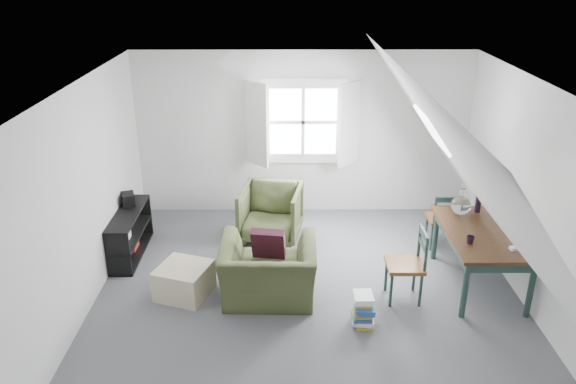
{
  "coord_description": "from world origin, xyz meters",
  "views": [
    {
      "loc": [
        -0.26,
        -5.38,
        3.73
      ],
      "look_at": [
        -0.23,
        0.6,
        1.21
      ],
      "focal_mm": 35.0,
      "sensor_mm": 36.0,
      "label": 1
    }
  ],
  "objects_px": {
    "armchair_far": "(271,237)",
    "media_shelf": "(126,237)",
    "magazine_stack": "(364,310)",
    "dining_table": "(482,239)",
    "dining_chair_far": "(442,219)",
    "armchair_near": "(269,297)",
    "ottoman": "(184,281)",
    "dining_chair_near": "(408,264)"
  },
  "relations": [
    {
      "from": "armchair_far",
      "to": "media_shelf",
      "type": "height_order",
      "value": "media_shelf"
    },
    {
      "from": "magazine_stack",
      "to": "dining_table",
      "type": "bearing_deg",
      "value": 27.97
    },
    {
      "from": "dining_chair_far",
      "to": "armchair_far",
      "type": "bearing_deg",
      "value": -17.44
    },
    {
      "from": "armchair_near",
      "to": "magazine_stack",
      "type": "bearing_deg",
      "value": 154.64
    },
    {
      "from": "ottoman",
      "to": "dining_chair_near",
      "type": "relative_size",
      "value": 0.64
    },
    {
      "from": "armchair_near",
      "to": "ottoman",
      "type": "height_order",
      "value": "ottoman"
    },
    {
      "from": "ottoman",
      "to": "magazine_stack",
      "type": "bearing_deg",
      "value": -16.23
    },
    {
      "from": "armchair_far",
      "to": "magazine_stack",
      "type": "distance_m",
      "value": 2.34
    },
    {
      "from": "armchair_near",
      "to": "dining_chair_far",
      "type": "distance_m",
      "value": 2.69
    },
    {
      "from": "armchair_near",
      "to": "media_shelf",
      "type": "height_order",
      "value": "media_shelf"
    },
    {
      "from": "armchair_far",
      "to": "dining_chair_far",
      "type": "relative_size",
      "value": 1.04
    },
    {
      "from": "dining_chair_far",
      "to": "dining_chair_near",
      "type": "height_order",
      "value": "dining_chair_near"
    },
    {
      "from": "armchair_near",
      "to": "dining_chair_near",
      "type": "height_order",
      "value": "dining_chair_near"
    },
    {
      "from": "ottoman",
      "to": "dining_chair_far",
      "type": "relative_size",
      "value": 0.7
    },
    {
      "from": "media_shelf",
      "to": "dining_chair_near",
      "type": "bearing_deg",
      "value": -18.5
    },
    {
      "from": "media_shelf",
      "to": "magazine_stack",
      "type": "height_order",
      "value": "media_shelf"
    },
    {
      "from": "dining_chair_near",
      "to": "armchair_near",
      "type": "bearing_deg",
      "value": -94.7
    },
    {
      "from": "dining_chair_near",
      "to": "media_shelf",
      "type": "distance_m",
      "value": 3.69
    },
    {
      "from": "dining_table",
      "to": "dining_chair_near",
      "type": "height_order",
      "value": "dining_chair_near"
    },
    {
      "from": "armchair_near",
      "to": "armchair_far",
      "type": "relative_size",
      "value": 1.3
    },
    {
      "from": "dining_chair_far",
      "to": "media_shelf",
      "type": "xyz_separation_m",
      "value": [
        -4.27,
        -0.23,
        -0.14
      ]
    },
    {
      "from": "magazine_stack",
      "to": "dining_chair_near",
      "type": "bearing_deg",
      "value": 41.96
    },
    {
      "from": "armchair_near",
      "to": "media_shelf",
      "type": "bearing_deg",
      "value": -26.77
    },
    {
      "from": "armchair_far",
      "to": "magazine_stack",
      "type": "height_order",
      "value": "armchair_far"
    },
    {
      "from": "dining_table",
      "to": "magazine_stack",
      "type": "distance_m",
      "value": 1.74
    },
    {
      "from": "ottoman",
      "to": "media_shelf",
      "type": "relative_size",
      "value": 0.47
    },
    {
      "from": "dining_chair_far",
      "to": "dining_chair_near",
      "type": "xyz_separation_m",
      "value": [
        -0.74,
        -1.28,
        0.04
      ]
    },
    {
      "from": "armchair_near",
      "to": "armchair_far",
      "type": "xyz_separation_m",
      "value": [
        -0.01,
        1.55,
        0.0
      ]
    },
    {
      "from": "dining_chair_near",
      "to": "magazine_stack",
      "type": "distance_m",
      "value": 0.8
    },
    {
      "from": "dining_chair_near",
      "to": "dining_table",
      "type": "bearing_deg",
      "value": 103.18
    },
    {
      "from": "armchair_near",
      "to": "dining_table",
      "type": "xyz_separation_m",
      "value": [
        2.53,
        0.27,
        0.64
      ]
    },
    {
      "from": "dining_chair_near",
      "to": "magazine_stack",
      "type": "height_order",
      "value": "dining_chair_near"
    },
    {
      "from": "dining_table",
      "to": "dining_chair_far",
      "type": "bearing_deg",
      "value": 99.2
    },
    {
      "from": "ottoman",
      "to": "magazine_stack",
      "type": "distance_m",
      "value": 2.13
    },
    {
      "from": "armchair_near",
      "to": "dining_chair_near",
      "type": "relative_size",
      "value": 1.23
    },
    {
      "from": "dining_chair_far",
      "to": "magazine_stack",
      "type": "height_order",
      "value": "dining_chair_far"
    },
    {
      "from": "ottoman",
      "to": "dining_table",
      "type": "distance_m",
      "value": 3.57
    },
    {
      "from": "dining_chair_near",
      "to": "ottoman",
      "type": "bearing_deg",
      "value": -96.02
    },
    {
      "from": "dining_chair_near",
      "to": "media_shelf",
      "type": "xyz_separation_m",
      "value": [
        -3.53,
        1.04,
        -0.18
      ]
    },
    {
      "from": "dining_chair_far",
      "to": "ottoman",
      "type": "bearing_deg",
      "value": 9.17
    },
    {
      "from": "ottoman",
      "to": "armchair_near",
      "type": "bearing_deg",
      "value": -4.15
    },
    {
      "from": "armchair_far",
      "to": "dining_table",
      "type": "distance_m",
      "value": 2.92
    }
  ]
}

